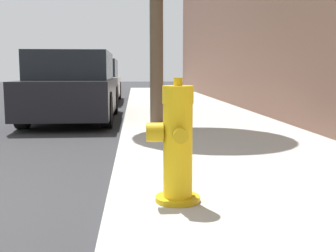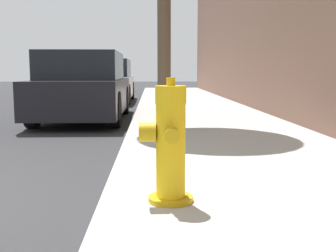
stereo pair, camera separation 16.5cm
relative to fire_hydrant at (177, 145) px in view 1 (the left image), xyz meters
The scene contains 4 objects.
sidewalk_slab 1.03m from the fire_hydrant, ahead, with size 2.82×40.00×0.15m.
fire_hydrant is the anchor object (origin of this frame).
parked_car_near 6.46m from the fire_hydrant, 104.12° to the left, with size 1.73×4.14×1.45m.
parked_car_mid 11.82m from the fire_hydrant, 98.20° to the left, with size 1.76×4.25×1.44m.
Camera 1 is at (2.26, -2.89, 1.06)m, focal length 45.00 mm.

